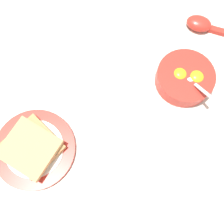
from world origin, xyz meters
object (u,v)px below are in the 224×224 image
Objects in this scene: toast_sandwich at (31,147)px; egg_bowl at (185,78)px; toast_plate at (35,149)px; soup_spoon at (203,25)px.

egg_bowl is at bearing -148.71° from toast_sandwich.
toast_sandwich is (0.00, 0.00, 0.02)m from toast_plate.
egg_bowl is 0.94× the size of soup_spoon.
toast_sandwich is (0.33, 0.20, 0.01)m from egg_bowl.
soup_spoon is (-0.37, -0.36, -0.01)m from toast_sandwich.
toast_sandwich reaches higher than soup_spoon.
toast_plate is at bearing 31.40° from egg_bowl.
soup_spoon is (-0.05, -0.16, -0.01)m from egg_bowl.
egg_bowl is 0.75× the size of toast_plate.
toast_plate is 1.23× the size of toast_sandwich.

